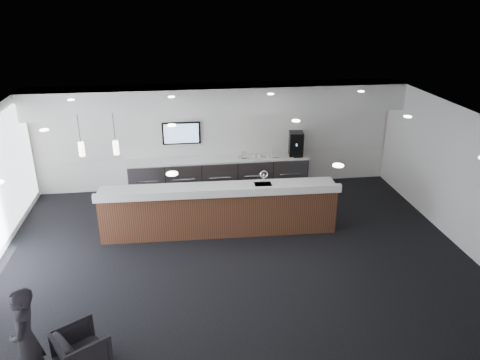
{
  "coord_description": "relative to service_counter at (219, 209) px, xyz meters",
  "views": [
    {
      "loc": [
        -1.09,
        -8.62,
        5.36
      ],
      "look_at": [
        0.28,
        1.3,
        1.24
      ],
      "focal_mm": 35.0,
      "sensor_mm": 36.0,
      "label": 1
    }
  ],
  "objects": [
    {
      "name": "pendant_right",
      "position": [
        -2.87,
        -0.39,
        1.68
      ],
      "size": [
        0.12,
        0.12,
        0.3
      ],
      "primitive_type": "cylinder",
      "color": "#FFF2C6",
      "rests_on": "ceiling"
    },
    {
      "name": "info_sign_left",
      "position": [
        0.92,
        2.36,
        0.49
      ],
      "size": [
        0.16,
        0.04,
        0.22
      ],
      "primitive_type": "cube",
      "rotation": [
        0.0,
        0.0,
        0.13
      ],
      "color": "silver",
      "rests_on": "back_credenza"
    },
    {
      "name": "coffee_machine",
      "position": [
        2.43,
        2.46,
        0.71
      ],
      "size": [
        0.44,
        0.54,
        0.67
      ],
      "rotation": [
        0.0,
        0.0,
        -0.15
      ],
      "color": "black",
      "rests_on": "back_credenza"
    },
    {
      "name": "cup_2",
      "position": [
        1.5,
        2.39,
        0.42
      ],
      "size": [
        0.13,
        0.13,
        0.1
      ],
      "primitive_type": "imported",
      "rotation": [
        0.0,
        0.0,
        1.29
      ],
      "color": "white",
      "rests_on": "back_credenza"
    },
    {
      "name": "cup_3",
      "position": [
        1.36,
        2.39,
        0.42
      ],
      "size": [
        0.13,
        0.13,
        0.1
      ],
      "primitive_type": "imported",
      "rotation": [
        0.0,
        0.0,
        1.94
      ],
      "color": "white",
      "rests_on": "back_credenza"
    },
    {
      "name": "ceiling",
      "position": [
        0.23,
        -1.19,
        2.43
      ],
      "size": [
        10.0,
        8.0,
        0.02
      ],
      "primitive_type": "cube",
      "color": "black",
      "rests_on": "back_wall"
    },
    {
      "name": "soffit_bulkhead",
      "position": [
        0.23,
        2.36,
        2.08
      ],
      "size": [
        10.0,
        0.9,
        0.7
      ],
      "primitive_type": "cube",
      "color": "white",
      "rests_on": "back_wall"
    },
    {
      "name": "lounge_guest",
      "position": [
        -3.1,
        -4.29,
        0.25
      ],
      "size": [
        0.45,
        0.63,
        1.65
      ],
      "primitive_type": "imported",
      "rotation": [
        0.0,
        0.0,
        -1.48
      ],
      "color": "black",
      "rests_on": "ground"
    },
    {
      "name": "alcove_panel",
      "position": [
        0.23,
        2.78,
        1.03
      ],
      "size": [
        9.8,
        0.06,
        1.4
      ],
      "primitive_type": "cube",
      "color": "white",
      "rests_on": "back_wall"
    },
    {
      "name": "cup_0",
      "position": [
        1.78,
        2.39,
        0.42
      ],
      "size": [
        0.1,
        0.1,
        0.1
      ],
      "primitive_type": "imported",
      "color": "white",
      "rests_on": "back_credenza"
    },
    {
      "name": "ceiling_can_lights",
      "position": [
        0.23,
        -1.19,
        2.4
      ],
      "size": [
        7.0,
        5.0,
        0.02
      ],
      "primitive_type": null,
      "color": "white",
      "rests_on": "ceiling"
    },
    {
      "name": "back_credenza",
      "position": [
        0.23,
        2.45,
        -0.1
      ],
      "size": [
        5.06,
        0.66,
        0.95
      ],
      "color": "#97999F",
      "rests_on": "ground"
    },
    {
      "name": "wall_tv",
      "position": [
        -0.77,
        2.72,
        1.08
      ],
      "size": [
        1.05,
        0.08,
        0.62
      ],
      "color": "black",
      "rests_on": "back_wall"
    },
    {
      "name": "cup_4",
      "position": [
        1.22,
        2.39,
        0.42
      ],
      "size": [
        0.14,
        0.14,
        0.1
      ],
      "primitive_type": "imported",
      "rotation": [
        0.0,
        0.0,
        2.58
      ],
      "color": "white",
      "rests_on": "back_credenza"
    },
    {
      "name": "armchair",
      "position": [
        -2.47,
        -4.02,
        -0.25
      ],
      "size": [
        0.98,
        0.98,
        0.66
      ],
      "primitive_type": "imported",
      "rotation": [
        0.0,
        0.0,
        2.13
      ],
      "color": "black",
      "rests_on": "ground"
    },
    {
      "name": "cup_7",
      "position": [
        0.8,
        2.39,
        0.42
      ],
      "size": [
        0.12,
        0.12,
        0.1
      ],
      "primitive_type": "imported",
      "rotation": [
        0.0,
        0.0,
        4.52
      ],
      "color": "white",
      "rests_on": "back_credenza"
    },
    {
      "name": "cup_6",
      "position": [
        0.94,
        2.39,
        0.42
      ],
      "size": [
        0.15,
        0.15,
        0.1
      ],
      "primitive_type": "imported",
      "rotation": [
        0.0,
        0.0,
        3.87
      ],
      "color": "white",
      "rests_on": "back_credenza"
    },
    {
      "name": "pendant_left",
      "position": [
        -2.17,
        -0.39,
        1.68
      ],
      "size": [
        0.12,
        0.12,
        0.3
      ],
      "primitive_type": "cylinder",
      "color": "#FFF2C6",
      "rests_on": "ceiling"
    },
    {
      "name": "service_counter",
      "position": [
        0.0,
        0.0,
        0.0
      ],
      "size": [
        5.52,
        1.07,
        1.49
      ],
      "rotation": [
        0.0,
        0.0,
        -0.03
      ],
      "color": "#4A2418",
      "rests_on": "ground"
    },
    {
      "name": "info_sign_right",
      "position": [
        1.82,
        2.31,
        0.51
      ],
      "size": [
        0.2,
        0.04,
        0.27
      ],
      "primitive_type": "cube",
      "rotation": [
        0.0,
        0.0,
        0.11
      ],
      "color": "silver",
      "rests_on": "back_credenza"
    },
    {
      "name": "right_wall",
      "position": [
        5.23,
        -1.19,
        0.93
      ],
      "size": [
        0.02,
        8.0,
        3.0
      ],
      "primitive_type": "cube",
      "color": "white",
      "rests_on": "ground"
    },
    {
      "name": "cup_5",
      "position": [
        1.08,
        2.39,
        0.42
      ],
      "size": [
        0.11,
        0.11,
        0.1
      ],
      "primitive_type": "imported",
      "rotation": [
        0.0,
        0.0,
        3.23
      ],
      "color": "white",
      "rests_on": "back_credenza"
    },
    {
      "name": "back_wall",
      "position": [
        0.23,
        2.81,
        0.93
      ],
      "size": [
        10.0,
        0.02,
        3.0
      ],
      "primitive_type": "cube",
      "color": "white",
      "rests_on": "ground"
    },
    {
      "name": "cup_1",
      "position": [
        1.64,
        2.39,
        0.42
      ],
      "size": [
        0.14,
        0.14,
        0.1
      ],
      "primitive_type": "imported",
      "rotation": [
        0.0,
        0.0,
        0.65
      ],
      "color": "white",
      "rests_on": "back_credenza"
    },
    {
      "name": "ground",
      "position": [
        0.23,
        -1.19,
        -0.57
      ],
      "size": [
        10.0,
        10.0,
        0.0
      ],
      "primitive_type": "plane",
      "color": "black",
      "rests_on": "ground"
    }
  ]
}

